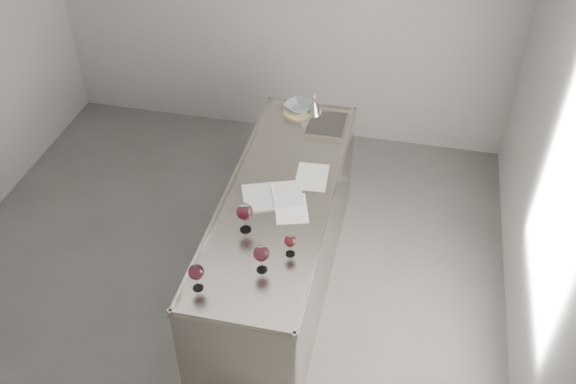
% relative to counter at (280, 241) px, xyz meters
% --- Properties ---
extents(room_shell, '(4.54, 5.04, 2.84)m').
position_rel_counter_xyz_m(room_shell, '(-0.50, -0.30, 0.93)').
color(room_shell, '#565350').
rests_on(room_shell, ground).
extents(counter, '(0.77, 2.42, 0.97)m').
position_rel_counter_xyz_m(counter, '(0.00, 0.00, 0.00)').
color(counter, '#9C948C').
rests_on(counter, ground).
extents(wine_glass_left, '(0.10, 0.10, 0.19)m').
position_rel_counter_xyz_m(wine_glass_left, '(-0.28, -0.97, 0.60)').
color(wine_glass_left, white).
rests_on(wine_glass_left, counter).
extents(wine_glass_middle, '(0.11, 0.11, 0.22)m').
position_rel_counter_xyz_m(wine_glass_middle, '(-0.13, -0.41, 0.62)').
color(wine_glass_middle, white).
rests_on(wine_glass_middle, counter).
extents(wine_glass_right, '(0.10, 0.10, 0.20)m').
position_rel_counter_xyz_m(wine_glass_right, '(0.06, -0.74, 0.61)').
color(wine_glass_right, white).
rests_on(wine_glass_right, counter).
extents(wine_glass_small, '(0.08, 0.08, 0.16)m').
position_rel_counter_xyz_m(wine_glass_small, '(0.20, -0.57, 0.58)').
color(wine_glass_small, white).
rests_on(wine_glass_small, counter).
extents(notebook, '(0.49, 0.42, 0.02)m').
position_rel_counter_xyz_m(notebook, '(-0.04, -0.04, 0.47)').
color(notebook, silver).
rests_on(notebook, counter).
extents(loose_paper_top, '(0.25, 0.34, 0.00)m').
position_rel_counter_xyz_m(loose_paper_top, '(0.19, 0.24, 0.47)').
color(loose_paper_top, silver).
rests_on(loose_paper_top, counter).
extents(loose_paper_under, '(0.30, 0.36, 0.00)m').
position_rel_counter_xyz_m(loose_paper_under, '(0.12, -0.14, 0.47)').
color(loose_paper_under, white).
rests_on(loose_paper_under, counter).
extents(trivet, '(0.35, 0.35, 0.02)m').
position_rel_counter_xyz_m(trivet, '(-0.09, 1.08, 0.48)').
color(trivet, '#CAC083').
rests_on(trivet, counter).
extents(ceramic_bowl, '(0.30, 0.30, 0.06)m').
position_rel_counter_xyz_m(ceramic_bowl, '(-0.09, 1.08, 0.52)').
color(ceramic_bowl, gray).
rests_on(ceramic_bowl, trivet).
extents(wine_funnel, '(0.13, 0.13, 0.19)m').
position_rel_counter_xyz_m(wine_funnel, '(0.04, 1.08, 0.53)').
color(wine_funnel, '#A49B92').
rests_on(wine_funnel, counter).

